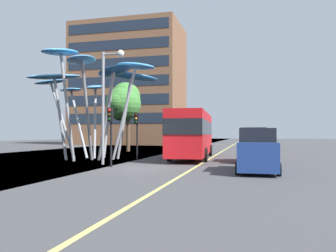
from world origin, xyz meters
TOP-DOWN VIEW (x-y plane):
  - ground at (-0.63, 0.00)m, footprint 120.00×240.00m
  - red_bus at (1.60, 7.68)m, footprint 3.21×11.17m
  - leaf_sculpture at (-5.38, 5.06)m, footprint 10.22×10.48m
  - traffic_light_kerb_near at (-1.79, -0.07)m, footprint 0.28×0.42m
  - traffic_light_kerb_far at (-2.18, 5.59)m, footprint 0.28×0.42m
  - car_parked_near at (6.36, -0.68)m, footprint 2.03×4.53m
  - car_parked_mid at (6.21, 5.39)m, footprint 2.00×4.06m
  - street_lamp at (-2.57, 1.31)m, footprint 1.47×0.44m
  - tree_pavement_near at (-7.35, 16.05)m, footprint 3.79×3.98m
  - backdrop_building at (-15.84, 40.54)m, footprint 19.17×12.06m

SIDE VIEW (x-z plane):
  - ground at x=-0.63m, z-range -0.10..0.00m
  - car_parked_near at x=6.36m, z-range -0.06..2.13m
  - car_parked_mid at x=6.21m, z-range -0.08..2.24m
  - red_bus at x=1.60m, z-range 0.17..3.91m
  - traffic_light_kerb_near at x=-1.79m, z-range 0.77..4.17m
  - traffic_light_kerb_far at x=-2.18m, z-range 0.78..4.21m
  - street_lamp at x=-2.57m, z-range 1.01..8.10m
  - tree_pavement_near at x=-7.35m, z-range 1.62..9.14m
  - leaf_sculpture at x=-5.38m, z-range 2.07..9.95m
  - backdrop_building at x=-15.84m, z-range 0.00..21.70m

